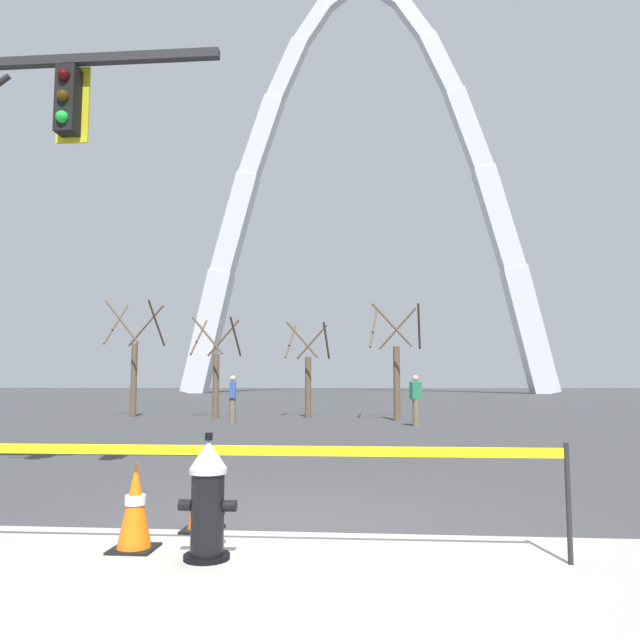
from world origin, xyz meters
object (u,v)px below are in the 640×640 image
at_px(fire_hydrant, 208,499).
at_px(pedestrian_walking_left, 416,400).
at_px(pedestrian_standing_center, 233,399).
at_px(traffic_cone_by_hydrant, 135,507).
at_px(monument_arch, 364,208).
at_px(traffic_cone_mid_sidewalk, 203,492).

height_order(fire_hydrant, pedestrian_walking_left, pedestrian_walking_left).
height_order(fire_hydrant, pedestrian_standing_center, pedestrian_standing_center).
distance_m(traffic_cone_by_hydrant, monument_arch, 69.26).
xyz_separation_m(traffic_cone_by_hydrant, monument_arch, (1.21, 65.83, 21.51)).
distance_m(fire_hydrant, pedestrian_walking_left, 14.80).
xyz_separation_m(fire_hydrant, pedestrian_walking_left, (2.66, 14.55, 0.35)).
xyz_separation_m(traffic_cone_by_hydrant, pedestrian_walking_left, (3.34, 14.35, 0.46)).
relative_size(fire_hydrant, traffic_cone_by_hydrant, 1.36).
distance_m(fire_hydrant, traffic_cone_by_hydrant, 0.71).
height_order(monument_arch, pedestrian_standing_center, monument_arch).
bearing_deg(pedestrian_standing_center, monument_arch, 85.60).
relative_size(fire_hydrant, monument_arch, 0.02).
height_order(fire_hydrant, traffic_cone_by_hydrant, fire_hydrant).
bearing_deg(traffic_cone_by_hydrant, traffic_cone_mid_sidewalk, 61.65).
bearing_deg(traffic_cone_mid_sidewalk, monument_arch, 89.27).
height_order(traffic_cone_mid_sidewalk, pedestrian_standing_center, pedestrian_standing_center).
xyz_separation_m(traffic_cone_mid_sidewalk, monument_arch, (0.83, 65.12, 21.51)).
bearing_deg(pedestrian_standing_center, pedestrian_walking_left, -7.98).
bearing_deg(pedestrian_walking_left, monument_arch, 92.36).
distance_m(pedestrian_walking_left, pedestrian_standing_center, 6.08).
height_order(pedestrian_walking_left, pedestrian_standing_center, same).
height_order(traffic_cone_by_hydrant, pedestrian_standing_center, pedestrian_standing_center).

